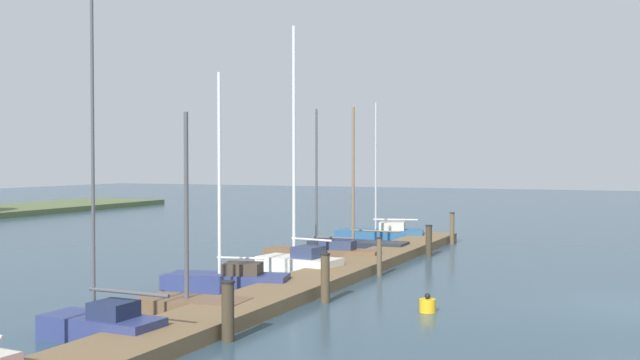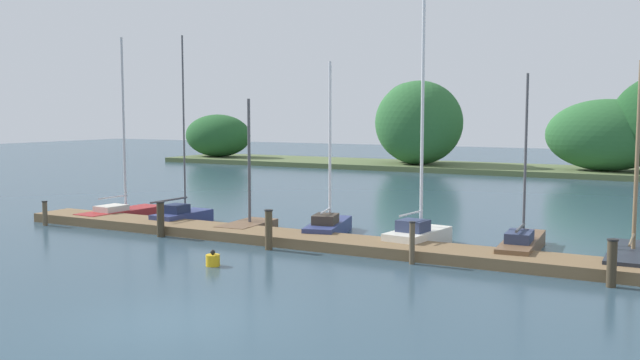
{
  "view_description": "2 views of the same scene",
  "coord_description": "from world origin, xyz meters",
  "px_view_note": "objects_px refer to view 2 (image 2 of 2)",
  "views": [
    {
      "loc": [
        -20.84,
        -0.07,
        3.8
      ],
      "look_at": [
        2.37,
        10.03,
        3.14
      ],
      "focal_mm": 42.04,
      "sensor_mm": 36.0,
      "label": 1
    },
    {
      "loc": [
        9.6,
        -11.33,
        4.47
      ],
      "look_at": [
        -2.27,
        10.75,
        2.06
      ],
      "focal_mm": 39.1,
      "sensor_mm": 36.0,
      "label": 2
    }
  ],
  "objects_px": {
    "sailboat_5": "(522,243)",
    "sailboat_6": "(633,254)",
    "sailboat_3": "(329,225)",
    "mooring_piling_0": "(45,213)",
    "sailboat_4": "(419,232)",
    "mooring_piling_2": "(269,230)",
    "mooring_piling_3": "(412,243)",
    "mooring_piling_4": "(612,263)",
    "sailboat_0": "(123,210)",
    "mooring_piling_1": "(161,219)",
    "sailboat_2": "(249,224)",
    "channel_buoy_0": "(213,260)",
    "sailboat_1": "(183,215)"
  },
  "relations": [
    {
      "from": "sailboat_5",
      "to": "sailboat_6",
      "type": "xyz_separation_m",
      "value": [
        3.25,
        -0.14,
        -0.02
      ]
    },
    {
      "from": "sailboat_3",
      "to": "mooring_piling_0",
      "type": "bearing_deg",
      "value": 93.15
    },
    {
      "from": "sailboat_4",
      "to": "mooring_piling_2",
      "type": "xyz_separation_m",
      "value": [
        -4.18,
        -2.79,
        0.18
      ]
    },
    {
      "from": "mooring_piling_3",
      "to": "mooring_piling_4",
      "type": "bearing_deg",
      "value": -1.7
    },
    {
      "from": "sailboat_0",
      "to": "mooring_piling_2",
      "type": "distance_m",
      "value": 9.7
    },
    {
      "from": "mooring_piling_1",
      "to": "mooring_piling_2",
      "type": "bearing_deg",
      "value": -2.23
    },
    {
      "from": "mooring_piling_3",
      "to": "mooring_piling_4",
      "type": "distance_m",
      "value": 5.52
    },
    {
      "from": "sailboat_2",
      "to": "mooring_piling_0",
      "type": "bearing_deg",
      "value": 104.13
    },
    {
      "from": "sailboat_0",
      "to": "sailboat_5",
      "type": "height_order",
      "value": "sailboat_0"
    },
    {
      "from": "sailboat_0",
      "to": "mooring_piling_2",
      "type": "bearing_deg",
      "value": -103.62
    },
    {
      "from": "sailboat_4",
      "to": "sailboat_6",
      "type": "relative_size",
      "value": 1.37
    },
    {
      "from": "sailboat_6",
      "to": "sailboat_0",
      "type": "bearing_deg",
      "value": 89.86
    },
    {
      "from": "mooring_piling_4",
      "to": "sailboat_4",
      "type": "bearing_deg",
      "value": 156.0
    },
    {
      "from": "sailboat_3",
      "to": "sailboat_2",
      "type": "bearing_deg",
      "value": 90.18
    },
    {
      "from": "channel_buoy_0",
      "to": "mooring_piling_3",
      "type": "bearing_deg",
      "value": 30.77
    },
    {
      "from": "sailboat_0",
      "to": "mooring_piling_1",
      "type": "height_order",
      "value": "sailboat_0"
    },
    {
      "from": "sailboat_3",
      "to": "mooring_piling_2",
      "type": "bearing_deg",
      "value": 158.02
    },
    {
      "from": "sailboat_5",
      "to": "mooring_piling_1",
      "type": "distance_m",
      "value": 12.62
    },
    {
      "from": "mooring_piling_1",
      "to": "channel_buoy_0",
      "type": "height_order",
      "value": "mooring_piling_1"
    },
    {
      "from": "sailboat_1",
      "to": "sailboat_3",
      "type": "bearing_deg",
      "value": -81.9
    },
    {
      "from": "sailboat_6",
      "to": "mooring_piling_4",
      "type": "xyz_separation_m",
      "value": [
        -0.27,
        -3.2,
        0.32
      ]
    },
    {
      "from": "sailboat_5",
      "to": "mooring_piling_3",
      "type": "bearing_deg",
      "value": 137.31
    },
    {
      "from": "sailboat_4",
      "to": "mooring_piling_4",
      "type": "xyz_separation_m",
      "value": [
        6.26,
        -2.79,
        0.14
      ]
    },
    {
      "from": "sailboat_2",
      "to": "mooring_piling_3",
      "type": "relative_size",
      "value": 3.92
    },
    {
      "from": "sailboat_3",
      "to": "sailboat_5",
      "type": "relative_size",
      "value": 1.11
    },
    {
      "from": "mooring_piling_1",
      "to": "mooring_piling_4",
      "type": "distance_m",
      "value": 15.19
    },
    {
      "from": "mooring_piling_3",
      "to": "mooring_piling_0",
      "type": "bearing_deg",
      "value": -179.24
    },
    {
      "from": "mooring_piling_1",
      "to": "channel_buoy_0",
      "type": "bearing_deg",
      "value": -33.25
    },
    {
      "from": "sailboat_4",
      "to": "sailboat_6",
      "type": "distance_m",
      "value": 6.55
    },
    {
      "from": "mooring_piling_1",
      "to": "mooring_piling_4",
      "type": "bearing_deg",
      "value": -0.68
    },
    {
      "from": "sailboat_3",
      "to": "sailboat_5",
      "type": "xyz_separation_m",
      "value": [
        6.99,
        -0.02,
        -0.05
      ]
    },
    {
      "from": "sailboat_1",
      "to": "channel_buoy_0",
      "type": "bearing_deg",
      "value": -132.36
    },
    {
      "from": "sailboat_0",
      "to": "sailboat_4",
      "type": "distance_m",
      "value": 13.43
    },
    {
      "from": "sailboat_4",
      "to": "mooring_piling_0",
      "type": "height_order",
      "value": "sailboat_4"
    },
    {
      "from": "sailboat_3",
      "to": "mooring_piling_4",
      "type": "bearing_deg",
      "value": -122.63
    },
    {
      "from": "mooring_piling_2",
      "to": "mooring_piling_3",
      "type": "relative_size",
      "value": 1.04
    },
    {
      "from": "mooring_piling_0",
      "to": "mooring_piling_4",
      "type": "distance_m",
      "value": 20.98
    },
    {
      "from": "mooring_piling_4",
      "to": "sailboat_5",
      "type": "bearing_deg",
      "value": 131.74
    },
    {
      "from": "channel_buoy_0",
      "to": "sailboat_0",
      "type": "bearing_deg",
      "value": 147.73
    },
    {
      "from": "sailboat_2",
      "to": "mooring_piling_2",
      "type": "distance_m",
      "value": 3.66
    },
    {
      "from": "sailboat_2",
      "to": "sailboat_0",
      "type": "bearing_deg",
      "value": 83.19
    },
    {
      "from": "sailboat_3",
      "to": "sailboat_4",
      "type": "xyz_separation_m",
      "value": [
        3.71,
        -0.57,
        0.11
      ]
    },
    {
      "from": "sailboat_1",
      "to": "mooring_piling_2",
      "type": "relative_size",
      "value": 5.67
    },
    {
      "from": "mooring_piling_2",
      "to": "mooring_piling_4",
      "type": "bearing_deg",
      "value": 0.03
    },
    {
      "from": "sailboat_1",
      "to": "mooring_piling_2",
      "type": "bearing_deg",
      "value": -112.95
    },
    {
      "from": "mooring_piling_3",
      "to": "sailboat_4",
      "type": "bearing_deg",
      "value": 105.88
    },
    {
      "from": "mooring_piling_1",
      "to": "mooring_piling_0",
      "type": "bearing_deg",
      "value": -177.79
    },
    {
      "from": "sailboat_4",
      "to": "mooring_piling_0",
      "type": "relative_size",
      "value": 8.38
    },
    {
      "from": "sailboat_3",
      "to": "channel_buoy_0",
      "type": "relative_size",
      "value": 13.26
    },
    {
      "from": "sailboat_5",
      "to": "mooring_piling_3",
      "type": "relative_size",
      "value": 4.49
    }
  ]
}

